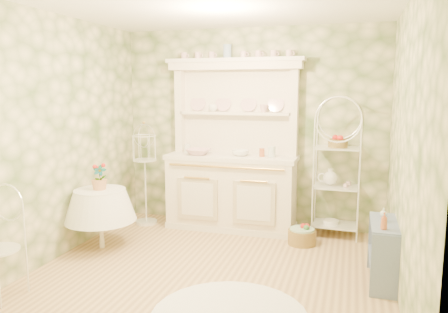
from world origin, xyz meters
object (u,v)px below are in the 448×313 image
(round_table, at_px, (101,216))
(kitchen_dresser, at_px, (231,145))
(birdcage_stand, at_px, (145,174))
(floor_basket, at_px, (302,234))
(bakers_rack, at_px, (337,172))
(side_shelf, at_px, (383,256))

(round_table, bearing_deg, kitchen_dresser, 42.56)
(birdcage_stand, bearing_deg, floor_basket, -5.68)
(kitchen_dresser, xyz_separation_m, round_table, (-1.28, -1.18, -0.76))
(bakers_rack, bearing_deg, round_table, -152.57)
(kitchen_dresser, distance_m, birdcage_stand, 1.29)
(bakers_rack, relative_size, side_shelf, 2.62)
(round_table, xyz_separation_m, floor_basket, (2.28, 0.81, -0.26))
(kitchen_dresser, height_order, floor_basket, kitchen_dresser)
(kitchen_dresser, distance_m, side_shelf, 2.41)
(bakers_rack, height_order, round_table, bakers_rack)
(bakers_rack, relative_size, round_table, 2.18)
(bakers_rack, xyz_separation_m, floor_basket, (-0.37, -0.44, -0.72))
(round_table, xyz_separation_m, birdcage_stand, (0.07, 1.03, 0.33))
(kitchen_dresser, distance_m, floor_basket, 1.48)
(floor_basket, bearing_deg, kitchen_dresser, 159.66)
(kitchen_dresser, relative_size, birdcage_stand, 1.59)
(round_table, distance_m, birdcage_stand, 1.08)
(bakers_rack, height_order, floor_basket, bakers_rack)
(floor_basket, bearing_deg, side_shelf, -44.53)
(bakers_rack, height_order, side_shelf, bakers_rack)
(round_table, bearing_deg, bakers_rack, 25.12)
(side_shelf, height_order, floor_basket, side_shelf)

